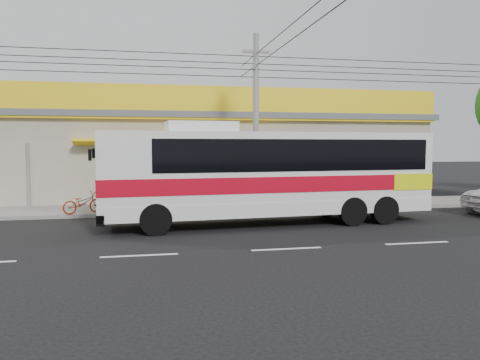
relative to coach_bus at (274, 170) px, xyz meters
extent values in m
plane|color=black|center=(-0.76, -1.65, -1.98)|extent=(120.00, 120.00, 0.00)
cube|color=slate|center=(-0.76, 4.35, -1.90)|extent=(30.00, 3.20, 0.15)
cube|color=#A09981|center=(-0.76, 9.95, 0.12)|extent=(22.00, 8.00, 4.20)
cube|color=#515458|center=(-0.76, 9.95, 2.37)|extent=(22.60, 8.60, 0.30)
cube|color=yellow|center=(-0.76, 5.83, 2.92)|extent=(22.00, 0.24, 1.60)
cube|color=red|center=(-2.76, 5.80, 2.92)|extent=(9.00, 0.10, 1.20)
cube|color=#237E16|center=(5.74, 5.80, 2.92)|extent=(2.40, 0.10, 1.10)
cube|color=navy|center=(8.44, 5.80, 2.92)|extent=(2.20, 0.10, 1.10)
cube|color=red|center=(-9.76, 5.80, 2.92)|extent=(3.00, 0.10, 1.10)
cube|color=yellow|center=(-2.76, 5.65, 1.02)|extent=(10.00, 1.20, 0.37)
cube|color=silver|center=(-0.19, -0.01, -0.09)|extent=(12.11, 3.30, 2.89)
cube|color=#B7071A|center=(-0.19, -0.01, -0.43)|extent=(12.15, 3.34, 0.55)
cube|color=#D4DF0B|center=(4.98, 0.34, -0.43)|extent=(1.76, 2.66, 0.60)
cube|color=black|center=(0.51, 0.03, 0.56)|extent=(10.12, 3.20, 1.10)
cube|color=black|center=(-6.08, -0.41, 0.36)|extent=(0.31, 2.20, 1.50)
cube|color=silver|center=(-2.68, -0.18, 1.54)|extent=(2.48, 1.56, 0.36)
cylinder|color=black|center=(-4.29, -1.42, -1.46)|extent=(1.06, 0.39, 1.04)
cylinder|color=black|center=(-4.44, 0.83, -1.46)|extent=(1.06, 0.39, 1.04)
cylinder|color=black|center=(3.97, -0.86, -1.46)|extent=(1.06, 0.39, 1.04)
cylinder|color=black|center=(3.81, 1.39, -1.46)|extent=(1.06, 0.39, 1.04)
imported|color=maroon|center=(-7.08, 3.05, -1.40)|extent=(1.70, 1.31, 0.86)
cylinder|color=slate|center=(-0.07, 2.55, 1.75)|extent=(0.24, 0.24, 7.47)
cube|color=slate|center=(-0.07, 2.55, 4.74)|extent=(1.12, 0.11, 0.11)
camera|label=1|loc=(-4.55, -16.46, 0.89)|focal=35.00mm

